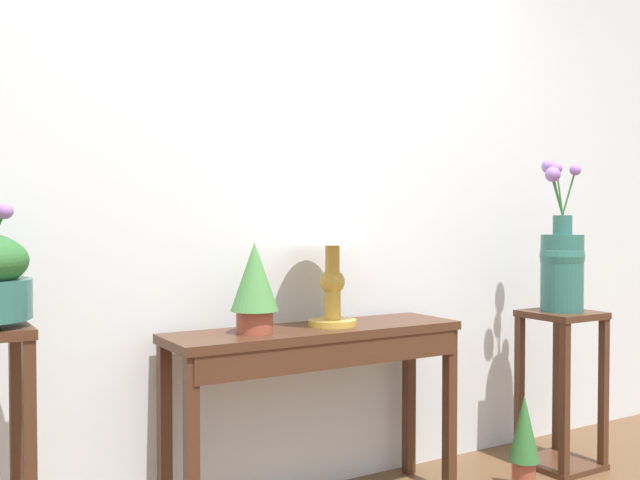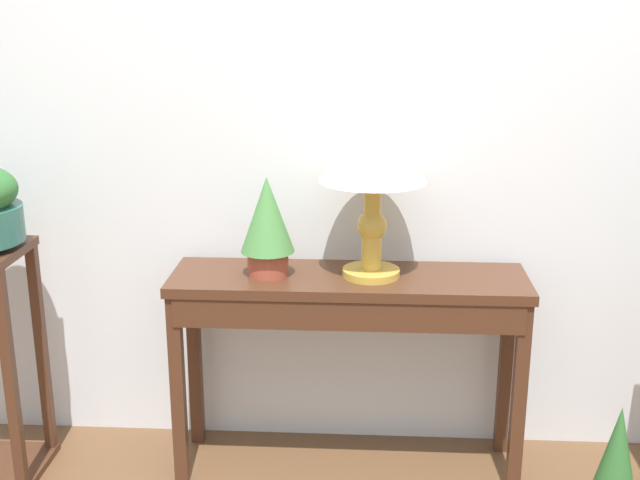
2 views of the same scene
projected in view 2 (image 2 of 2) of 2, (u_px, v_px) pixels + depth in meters
name	position (u px, v px, depth m)	size (l,w,h in m)	color
back_wall_with_art	(353.00, 68.00, 2.81)	(9.00, 0.10, 2.80)	silver
console_table	(348.00, 310.00, 2.76)	(1.21, 0.34, 0.73)	#472819
table_lamp	(373.00, 159.00, 2.63)	(0.35, 0.35, 0.54)	gold
potted_plant_on_console	(267.00, 222.00, 2.70)	(0.18, 0.18, 0.34)	#9E4733
potted_plant_floor	(616.00, 460.00, 2.58)	(0.13, 0.13, 0.41)	#9E4733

